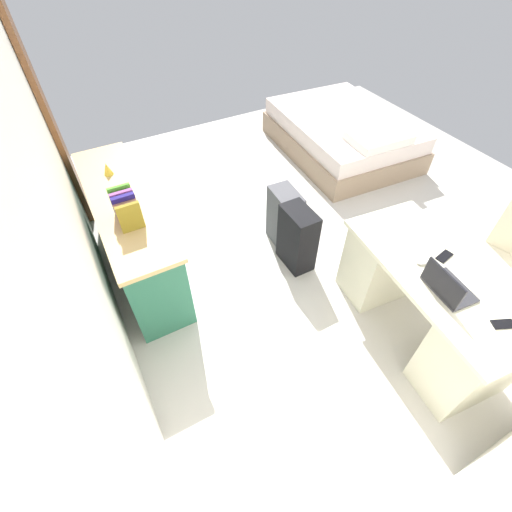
% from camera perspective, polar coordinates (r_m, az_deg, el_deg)
% --- Properties ---
extents(ground_plane, '(5.63, 5.63, 0.00)m').
position_cam_1_polar(ground_plane, '(3.94, 10.54, 4.04)').
color(ground_plane, beige).
extents(wall_back, '(4.63, 0.10, 2.71)m').
position_cam_1_polar(wall_back, '(2.51, -29.76, 10.13)').
color(wall_back, white).
rests_on(wall_back, ground_plane).
extents(door_wooden, '(0.88, 0.05, 2.04)m').
position_cam_1_polar(door_wooden, '(4.25, -29.85, 18.77)').
color(door_wooden, brown).
rests_on(door_wooden, ground_plane).
extents(desk, '(1.50, 0.81, 0.73)m').
position_cam_1_polar(desk, '(3.05, 24.97, -6.56)').
color(desk, beige).
rests_on(desk, ground_plane).
extents(office_chair, '(0.56, 0.56, 0.94)m').
position_cam_1_polar(office_chair, '(3.53, 34.17, -1.69)').
color(office_chair, black).
rests_on(office_chair, ground_plane).
extents(credenza, '(1.80, 0.48, 0.79)m').
position_cam_1_polar(credenza, '(3.43, -18.87, 3.37)').
color(credenza, '#28664C').
rests_on(credenza, ground_plane).
extents(bed, '(1.99, 1.52, 0.58)m').
position_cam_1_polar(bed, '(5.17, 13.36, 18.09)').
color(bed, gray).
rests_on(bed, ground_plane).
extents(suitcase_black, '(0.36, 0.22, 0.62)m').
position_cam_1_polar(suitcase_black, '(3.35, 6.50, 2.79)').
color(suitcase_black, black).
rests_on(suitcase_black, ground_plane).
extents(suitcase_spare_grey, '(0.37, 0.24, 0.60)m').
position_cam_1_polar(suitcase_spare_grey, '(3.57, 4.49, 5.96)').
color(suitcase_spare_grey, '#4C4C51').
rests_on(suitcase_spare_grey, ground_plane).
extents(laptop, '(0.33, 0.25, 0.21)m').
position_cam_1_polar(laptop, '(2.65, 27.77, -4.29)').
color(laptop, '#333338').
rests_on(laptop, desk).
extents(computer_mouse, '(0.07, 0.11, 0.03)m').
position_cam_1_polar(computer_mouse, '(2.80, 24.74, -0.74)').
color(computer_mouse, white).
rests_on(computer_mouse, desk).
extents(cell_phone_near_laptop, '(0.12, 0.15, 0.01)m').
position_cam_1_polar(cell_phone_near_laptop, '(2.69, 34.34, -8.83)').
color(cell_phone_near_laptop, black).
rests_on(cell_phone_near_laptop, desk).
extents(cell_phone_by_mouse, '(0.09, 0.15, 0.01)m').
position_cam_1_polar(cell_phone_by_mouse, '(2.92, 27.49, -0.04)').
color(cell_phone_by_mouse, black).
rests_on(cell_phone_by_mouse, desk).
extents(book_row, '(0.27, 0.17, 0.24)m').
position_cam_1_polar(book_row, '(2.88, -19.67, 6.97)').
color(book_row, olive).
rests_on(book_row, credenza).
extents(figurine_small, '(0.08, 0.08, 0.11)m').
position_cam_1_polar(figurine_small, '(3.49, -22.33, 12.53)').
color(figurine_small, gold).
rests_on(figurine_small, credenza).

